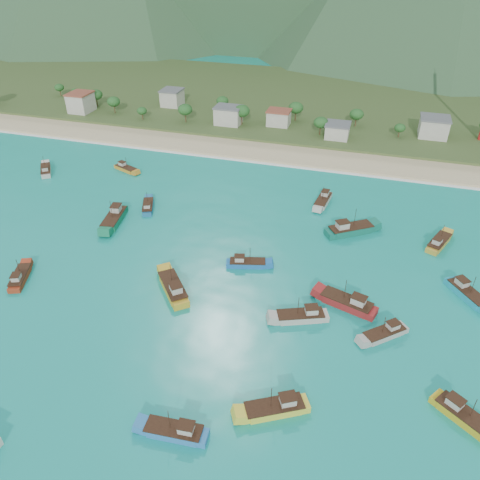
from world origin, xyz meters
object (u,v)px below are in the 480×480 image
(boat_3, at_px, (350,230))
(boat_24, at_px, (126,169))
(boat_7, at_px, (276,409))
(boat_14, at_px, (323,201))
(boat_13, at_px, (467,294))
(boat_27, at_px, (385,334))
(boat_21, at_px, (173,289))
(boat_0, at_px, (247,264))
(boat_11, at_px, (439,243))
(boat_18, at_px, (464,417))
(boat_2, at_px, (148,207))
(boat_12, at_px, (301,317))
(boat_15, at_px, (20,278))
(boat_20, at_px, (114,219))
(boat_5, at_px, (175,432))
(boat_16, at_px, (347,303))
(boat_1, at_px, (46,171))

(boat_3, distance_m, boat_24, 74.93)
(boat_7, bearing_deg, boat_24, 12.83)
(boat_3, distance_m, boat_14, 16.55)
(boat_13, height_order, boat_27, boat_13)
(boat_7, distance_m, boat_21, 35.88)
(boat_0, bearing_deg, boat_11, 102.12)
(boat_18, xyz_separation_m, boat_24, (-95.22, 68.09, -0.16))
(boat_3, height_order, boat_24, boat_3)
(boat_2, distance_m, boat_12, 58.33)
(boat_7, height_order, boat_24, boat_7)
(boat_0, height_order, boat_15, boat_15)
(boat_24, bearing_deg, boat_12, 73.70)
(boat_3, height_order, boat_20, boat_3)
(boat_0, bearing_deg, boat_27, 51.07)
(boat_5, height_order, boat_15, boat_5)
(boat_0, xyz_separation_m, boat_27, (31.23, -14.15, 0.01))
(boat_12, bearing_deg, boat_5, 133.77)
(boat_15, bearing_deg, boat_7, -37.28)
(boat_0, height_order, boat_21, boat_21)
(boat_7, distance_m, boat_24, 100.33)
(boat_12, bearing_deg, boat_16, -74.05)
(boat_0, distance_m, boat_20, 39.97)
(boat_2, bearing_deg, boat_11, -19.53)
(boat_18, relative_size, boat_20, 0.79)
(boat_2, bearing_deg, boat_14, -1.92)
(boat_2, xyz_separation_m, boat_11, (76.36, 3.70, 0.11))
(boat_2, bearing_deg, boat_13, -32.83)
(boat_3, distance_m, boat_20, 61.48)
(boat_0, height_order, boat_2, boat_0)
(boat_1, distance_m, boat_5, 107.14)
(boat_5, relative_size, boat_14, 0.97)
(boat_24, relative_size, boat_27, 1.04)
(boat_18, xyz_separation_m, boat_21, (-56.18, 16.03, 0.18))
(boat_16, distance_m, boat_18, 29.73)
(boat_24, bearing_deg, boat_21, 58.90)
(boat_20, xyz_separation_m, boat_24, (-12.51, 29.70, -0.38))
(boat_5, relative_size, boat_7, 0.94)
(boat_3, relative_size, boat_5, 1.23)
(boat_5, xyz_separation_m, boat_16, (22.19, 37.18, 0.19))
(boat_13, height_order, boat_20, boat_20)
(boat_5, distance_m, boat_21, 34.28)
(boat_3, height_order, boat_5, boat_3)
(boat_14, height_order, boat_15, boat_14)
(boat_11, xyz_separation_m, boat_21, (-55.21, -34.95, 0.21))
(boat_11, bearing_deg, boat_14, 179.51)
(boat_2, bearing_deg, boat_15, -131.52)
(boat_15, relative_size, boat_24, 1.05)
(boat_12, bearing_deg, boat_13, -84.18)
(boat_12, bearing_deg, boat_2, 34.87)
(boat_7, height_order, boat_12, boat_7)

